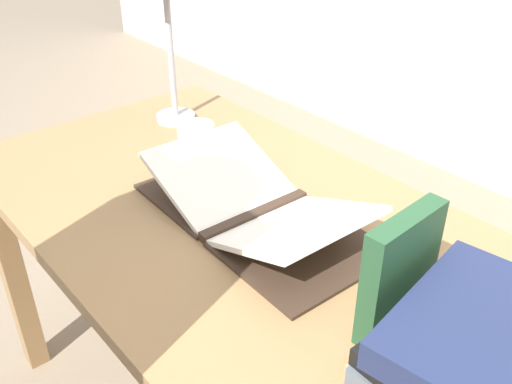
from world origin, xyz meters
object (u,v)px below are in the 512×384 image
(open_book, at_px, (255,207))
(coffee_mug, at_px, (197,144))
(book_stack_tall, at_px, (463,350))
(book_standing_upright, at_px, (400,273))

(open_book, relative_size, coffee_mug, 4.78)
(book_stack_tall, relative_size, book_standing_upright, 1.49)
(book_standing_upright, bearing_deg, coffee_mug, 170.36)
(open_book, bearing_deg, book_standing_upright, -1.77)
(open_book, distance_m, book_stack_tall, 0.53)
(open_book, bearing_deg, book_stack_tall, -4.09)
(book_stack_tall, distance_m, coffee_mug, 0.83)
(book_stack_tall, relative_size, coffee_mug, 2.67)
(book_stack_tall, bearing_deg, open_book, 173.95)
(book_stack_tall, bearing_deg, book_standing_upright, 167.76)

